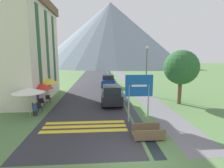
{
  "coord_description": "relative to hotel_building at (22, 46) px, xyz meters",
  "views": [
    {
      "loc": [
        -1.48,
        -6.93,
        4.6
      ],
      "look_at": [
        -0.29,
        10.0,
        1.84
      ],
      "focal_mm": 28.0,
      "sensor_mm": 36.0,
      "label": 1
    }
  ],
  "objects": [
    {
      "name": "cafe_chair_near_left",
      "position": [
        3.0,
        -4.97,
        -5.11
      ],
      "size": [
        0.4,
        0.4,
        0.85
      ],
      "rotation": [
        0.0,
        0.0,
        -0.12
      ],
      "color": "#232328",
      "rests_on": "ground_plane"
    },
    {
      "name": "drainage_channel",
      "position": [
        10.6,
        18.0,
        -5.62
      ],
      "size": [
        0.6,
        60.0,
        0.0
      ],
      "color": "black",
      "rests_on": "ground_plane"
    },
    {
      "name": "mountain_distant",
      "position": [
        13.24,
        68.36,
        9.19
      ],
      "size": [
        69.02,
        69.02,
        29.63
      ],
      "color": "gray",
      "rests_on": "ground_plane"
    },
    {
      "name": "cafe_umbrella_middle_red",
      "position": [
        2.73,
        -3.2,
        -3.69
      ],
      "size": [
        1.98,
        1.98,
        2.19
      ],
      "color": "#B7B2A8",
      "rests_on": "ground_plane"
    },
    {
      "name": "cafe_chair_middle",
      "position": [
        2.69,
        -3.35,
        -5.11
      ],
      "size": [
        0.4,
        0.4,
        0.85
      ],
      "rotation": [
        0.0,
        0.0,
        -0.46
      ],
      "color": "#232328",
      "rests_on": "ground_plane"
    },
    {
      "name": "ground_plane",
      "position": [
        9.4,
        8.0,
        -5.62
      ],
      "size": [
        160.0,
        160.0,
        0.0
      ],
      "primitive_type": "plane",
      "color": "#517542"
    },
    {
      "name": "person_standing_terrace",
      "position": [
        2.47,
        -3.81,
        -4.59
      ],
      "size": [
        0.32,
        0.32,
        1.78
      ],
      "color": "#282833",
      "rests_on": "ground_plane"
    },
    {
      "name": "parked_car_far",
      "position": [
        9.11,
        7.05,
        -4.71
      ],
      "size": [
        1.97,
        4.41,
        1.82
      ],
      "color": "navy",
      "rests_on": "ground_plane"
    },
    {
      "name": "cafe_umbrella_front_white",
      "position": [
        2.55,
        -5.68,
        -3.59
      ],
      "size": [
        2.33,
        2.33,
        2.24
      ],
      "color": "#B7B2A8",
      "rests_on": "ground_plane"
    },
    {
      "name": "road",
      "position": [
        6.9,
        18.0,
        -5.62
      ],
      "size": [
        6.4,
        60.0,
        0.01
      ],
      "color": "#2D2D33",
      "rests_on": "ground_plane"
    },
    {
      "name": "footpath",
      "position": [
        13.0,
        18.0,
        -5.62
      ],
      "size": [
        2.2,
        60.0,
        0.01
      ],
      "color": "slate",
      "rests_on": "ground_plane"
    },
    {
      "name": "person_seated_far",
      "position": [
        2.93,
        -5.69,
        -4.96
      ],
      "size": [
        0.32,
        0.32,
        1.2
      ],
      "color": "#282833",
      "rests_on": "ground_plane"
    },
    {
      "name": "road_sign",
      "position": [
        10.59,
        -7.33,
        -3.38
      ],
      "size": [
        1.91,
        0.11,
        3.32
      ],
      "color": "#9E9EA3",
      "rests_on": "ground_plane"
    },
    {
      "name": "cafe_chair_far_left",
      "position": [
        2.88,
        -2.03,
        -5.11
      ],
      "size": [
        0.4,
        0.4,
        0.85
      ],
      "rotation": [
        0.0,
        0.0,
        -0.33
      ],
      "color": "#232328",
      "rests_on": "ground_plane"
    },
    {
      "name": "crosswalk_marking",
      "position": [
        6.9,
        -7.97,
        -5.62
      ],
      "size": [
        5.44,
        1.84,
        0.01
      ],
      "color": "yellow",
      "rests_on": "ground_plane"
    },
    {
      "name": "streetlamp",
      "position": [
        13.26,
        0.75,
        -2.31
      ],
      "size": [
        0.28,
        0.28,
        5.64
      ],
      "color": "#515156",
      "rests_on": "ground_plane"
    },
    {
      "name": "footbridge",
      "position": [
        10.6,
        -9.77,
        -5.4
      ],
      "size": [
        1.7,
        1.1,
        0.65
      ],
      "color": "brown",
      "rests_on": "ground_plane"
    },
    {
      "name": "hotel_building",
      "position": [
        0.0,
        0.0,
        0.0
      ],
      "size": [
        5.49,
        9.87,
        10.38
      ],
      "color": "beige",
      "rests_on": "ground_plane"
    },
    {
      "name": "cafe_chair_near_right",
      "position": [
        2.6,
        -4.75,
        -5.11
      ],
      "size": [
        0.4,
        0.4,
        0.85
      ],
      "rotation": [
        0.0,
        0.0,
        0.26
      ],
      "color": "#232328",
      "rests_on": "ground_plane"
    },
    {
      "name": "tree_by_path",
      "position": [
        15.55,
        -3.01,
        -2.12
      ],
      "size": [
        3.23,
        3.23,
        5.14
      ],
      "color": "brown",
      "rests_on": "ground_plane"
    },
    {
      "name": "parked_car_near",
      "position": [
        9.0,
        -2.72,
        -4.71
      ],
      "size": [
        1.91,
        3.99,
        1.82
      ],
      "color": "black",
      "rests_on": "ground_plane"
    },
    {
      "name": "cafe_umbrella_rear_yellow",
      "position": [
        2.58,
        -0.95,
        -3.54
      ],
      "size": [
        2.36,
        2.36,
        2.36
      ],
      "color": "#B7B2A8",
      "rests_on": "ground_plane"
    }
  ]
}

